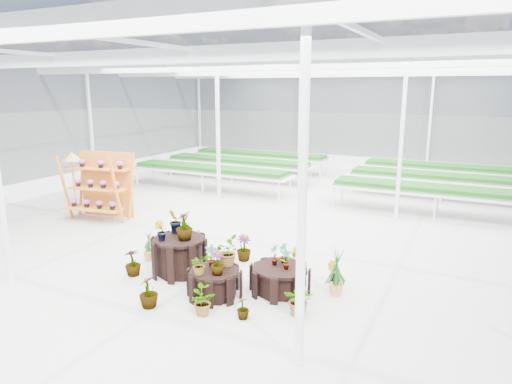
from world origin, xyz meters
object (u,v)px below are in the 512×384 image
at_px(plinth_mid, 215,283).
at_px(plinth_low, 280,279).
at_px(shelf_rack, 98,186).
at_px(bird_table, 74,180).
at_px(plinth_tall, 179,256).

height_order(plinth_mid, plinth_low, plinth_mid).
height_order(plinth_mid, shelf_rack, shelf_rack).
bearing_deg(shelf_rack, plinth_mid, -35.92).
relative_size(plinth_low, shelf_rack, 0.57).
height_order(plinth_low, bird_table, bird_table).
distance_m(plinth_mid, shelf_rack, 6.43).
bearing_deg(shelf_rack, plinth_low, -27.09).
height_order(shelf_rack, bird_table, shelf_rack).
xyz_separation_m(plinth_mid, shelf_rack, (-5.68, 2.93, 0.71)).
distance_m(plinth_low, shelf_rack, 7.08).
distance_m(plinth_mid, bird_table, 8.05).
relative_size(plinth_mid, bird_table, 0.54).
relative_size(plinth_tall, bird_table, 0.62).
bearing_deg(plinth_mid, plinth_low, 34.99).
relative_size(plinth_tall, plinth_mid, 1.15).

